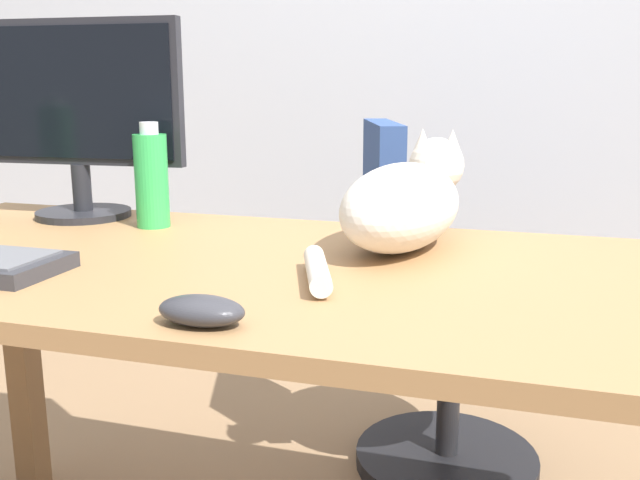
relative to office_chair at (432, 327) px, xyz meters
The scene contains 6 objects.
desk 0.75m from the office_chair, 104.16° to the right, with size 1.67×0.73×0.72m.
office_chair is the anchor object (origin of this frame).
monitor 1.00m from the office_chair, 148.32° to the right, with size 0.48×0.20×0.41m.
cat 0.65m from the office_chair, 88.77° to the right, with size 0.24×0.61×0.20m.
computer_mouse 1.07m from the office_chair, 98.38° to the right, with size 0.11×0.06×0.04m, color #333338.
water_bottle 0.82m from the office_chair, 136.37° to the right, with size 0.07×0.07×0.21m.
Camera 1 is at (0.40, -1.03, 1.00)m, focal length 39.46 mm.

